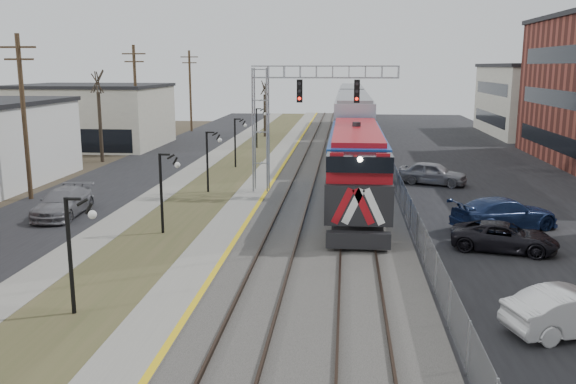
# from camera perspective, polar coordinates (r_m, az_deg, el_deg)

# --- Properties ---
(street_west) EXTENTS (7.00, 120.00, 0.04)m
(street_west) POSITION_cam_1_polar(r_m,az_deg,el_deg) (48.78, -14.27, 1.80)
(street_west) COLOR black
(street_west) RESTS_ON ground
(sidewalk) EXTENTS (2.00, 120.00, 0.08)m
(sidewalk) POSITION_cam_1_polar(r_m,az_deg,el_deg) (47.45, -9.15, 1.77)
(sidewalk) COLOR gray
(sidewalk) RESTS_ON ground
(grass_median) EXTENTS (4.00, 120.00, 0.06)m
(grass_median) POSITION_cam_1_polar(r_m,az_deg,el_deg) (46.79, -5.59, 1.71)
(grass_median) COLOR #404525
(grass_median) RESTS_ON ground
(platform) EXTENTS (2.00, 120.00, 0.24)m
(platform) POSITION_cam_1_polar(r_m,az_deg,el_deg) (46.30, -1.94, 1.77)
(platform) COLOR gray
(platform) RESTS_ON ground
(ballast_bed) EXTENTS (8.00, 120.00, 0.20)m
(ballast_bed) POSITION_cam_1_polar(r_m,az_deg,el_deg) (45.94, 4.26, 1.64)
(ballast_bed) COLOR #595651
(ballast_bed) RESTS_ON ground
(parking_lot) EXTENTS (16.00, 120.00, 0.04)m
(parking_lot) POSITION_cam_1_polar(r_m,az_deg,el_deg) (47.27, 18.96, 1.22)
(parking_lot) COLOR black
(parking_lot) RESTS_ON ground
(platform_edge) EXTENTS (0.24, 120.00, 0.01)m
(platform_edge) POSITION_cam_1_polar(r_m,az_deg,el_deg) (46.18, -0.86, 1.90)
(platform_edge) COLOR gold
(platform_edge) RESTS_ON platform
(track_near) EXTENTS (1.58, 120.00, 0.15)m
(track_near) POSITION_cam_1_polar(r_m,az_deg,el_deg) (45.99, 1.77, 1.90)
(track_near) COLOR #2D2119
(track_near) RESTS_ON ballast_bed
(track_far) EXTENTS (1.58, 120.00, 0.15)m
(track_far) POSITION_cam_1_polar(r_m,az_deg,el_deg) (45.91, 6.13, 1.82)
(track_far) COLOR #2D2119
(track_far) RESTS_ON ballast_bed
(train) EXTENTS (3.00, 63.05, 5.33)m
(train) POSITION_cam_1_polar(r_m,az_deg,el_deg) (58.76, 6.06, 6.54)
(train) COLOR #123C94
(train) RESTS_ON ground
(signal_gantry) EXTENTS (9.00, 1.07, 8.15)m
(signal_gantry) POSITION_cam_1_polar(r_m,az_deg,el_deg) (38.48, -0.03, 7.95)
(signal_gantry) COLOR gray
(signal_gantry) RESTS_ON ground
(lampposts) EXTENTS (0.14, 62.14, 4.00)m
(lampposts) POSITION_cam_1_polar(r_m,az_deg,el_deg) (30.48, -11.61, -0.09)
(lampposts) COLOR black
(lampposts) RESTS_ON ground
(utility_poles) EXTENTS (0.28, 80.28, 10.00)m
(utility_poles) POSITION_cam_1_polar(r_m,az_deg,el_deg) (40.32, -23.46, 6.33)
(utility_poles) COLOR #4C3823
(utility_poles) RESTS_ON ground
(fence) EXTENTS (0.04, 120.00, 1.60)m
(fence) POSITION_cam_1_polar(r_m,az_deg,el_deg) (45.94, 9.52, 2.39)
(fence) COLOR gray
(fence) RESTS_ON ground
(bare_trees) EXTENTS (12.30, 42.30, 5.95)m
(bare_trees) POSITION_cam_1_polar(r_m,az_deg,el_deg) (52.46, -14.20, 5.44)
(bare_trees) COLOR #382D23
(bare_trees) RESTS_ON ground
(car_lot_b) EXTENTS (4.62, 2.78, 1.44)m
(car_lot_b) POSITION_cam_1_polar(r_m,az_deg,el_deg) (20.89, 25.30, -10.18)
(car_lot_b) COLOR silver
(car_lot_b) RESTS_ON ground
(car_lot_c) EXTENTS (4.96, 3.20, 1.27)m
(car_lot_c) POSITION_cam_1_polar(r_m,az_deg,el_deg) (28.75, 19.57, -4.05)
(car_lot_c) COLOR black
(car_lot_c) RESTS_ON ground
(car_lot_d) EXTENTS (6.00, 4.32, 1.61)m
(car_lot_d) POSITION_cam_1_polar(r_m,az_deg,el_deg) (32.43, 19.59, -1.99)
(car_lot_d) COLOR #16254E
(car_lot_d) RESTS_ON ground
(car_lot_e) EXTENTS (4.99, 3.43, 1.58)m
(car_lot_e) POSITION_cam_1_polar(r_m,az_deg,el_deg) (43.38, 13.40, 1.68)
(car_lot_e) COLOR gray
(car_lot_e) RESTS_ON ground
(car_street_b) EXTENTS (2.38, 5.24, 1.49)m
(car_street_b) POSITION_cam_1_polar(r_m,az_deg,el_deg) (35.52, -20.29, -0.99)
(car_street_b) COLOR slate
(car_street_b) RESTS_ON ground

